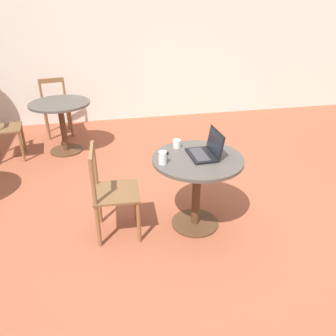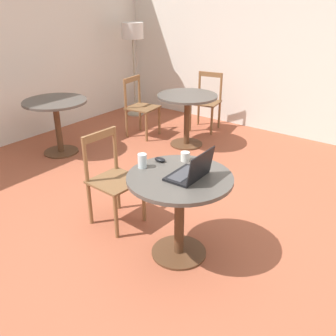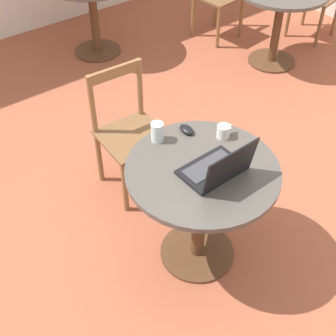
# 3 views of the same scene
# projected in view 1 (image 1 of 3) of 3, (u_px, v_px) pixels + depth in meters

# --- Properties ---
(ground_plane) EXTENTS (16.00, 16.00, 0.00)m
(ground_plane) POSITION_uv_depth(u_px,v_px,m) (182.00, 222.00, 3.19)
(ground_plane) COLOR #9E5138
(wall_side) EXTENTS (0.06, 9.40, 2.70)m
(wall_side) POSITION_uv_depth(u_px,v_px,m) (136.00, 38.00, 5.37)
(wall_side) COLOR silver
(wall_side) RESTS_ON ground_plane
(cafe_table_near) EXTENTS (0.80, 0.80, 0.71)m
(cafe_table_near) POSITION_uv_depth(u_px,v_px,m) (197.00, 174.00, 2.91)
(cafe_table_near) COLOR #51331E
(cafe_table_near) RESTS_ON ground_plane
(cafe_table_mid) EXTENTS (0.80, 0.80, 0.71)m
(cafe_table_mid) POSITION_uv_depth(u_px,v_px,m) (61.00, 114.00, 4.42)
(cafe_table_mid) COLOR #51331E
(cafe_table_mid) RESTS_ON ground_plane
(chair_near_back) EXTENTS (0.41, 0.41, 0.85)m
(chair_near_back) POSITION_uv_depth(u_px,v_px,m) (112.00, 193.00, 2.86)
(chair_near_back) COLOR brown
(chair_near_back) RESTS_ON ground_plane
(chair_mid_back) EXTENTS (0.44, 0.44, 0.85)m
(chair_mid_back) POSITION_uv_depth(u_px,v_px,m) (1.00, 129.00, 4.26)
(chair_mid_back) COLOR brown
(chair_mid_back) RESTS_ON ground_plane
(chair_mid_right) EXTENTS (0.47, 0.47, 0.85)m
(chair_mid_right) POSITION_uv_depth(u_px,v_px,m) (56.00, 107.00, 5.09)
(chair_mid_right) COLOR brown
(chair_mid_right) RESTS_ON ground_plane
(laptop) EXTENTS (0.33, 0.26, 0.23)m
(laptop) POSITION_uv_depth(u_px,v_px,m) (206.00, 151.00, 2.85)
(laptop) COLOR black
(laptop) RESTS_ON cafe_table_near
(mouse) EXTENTS (0.06, 0.10, 0.03)m
(mouse) POSITION_uv_depth(u_px,v_px,m) (163.00, 153.00, 2.88)
(mouse) COLOR black
(mouse) RESTS_ON cafe_table_near
(mug) EXTENTS (0.11, 0.07, 0.08)m
(mug) POSITION_uv_depth(u_px,v_px,m) (177.00, 144.00, 3.02)
(mug) COLOR silver
(mug) RESTS_ON cafe_table_near
(drinking_glass) EXTENTS (0.07, 0.07, 0.11)m
(drinking_glass) POSITION_uv_depth(u_px,v_px,m) (163.00, 158.00, 2.71)
(drinking_glass) COLOR silver
(drinking_glass) RESTS_ON cafe_table_near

